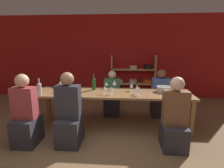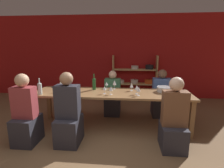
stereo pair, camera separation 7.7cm
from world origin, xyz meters
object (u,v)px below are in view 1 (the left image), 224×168
wine_glass_red_c (139,89)px  person_far_a (112,98)px  cell_phone (55,87)px  wine_glass_red_a (131,85)px  person_near_b (69,118)px  person_near_a (174,122)px  dining_table (112,96)px  wine_bottle_dark (94,83)px  wine_glass_empty_b (106,84)px  person_far_b (160,99)px  wine_glass_red_b (66,83)px  wine_glass_empty_c (111,89)px  wine_glass_white_b (137,88)px  wine_bottle_amber (39,88)px  wine_glass_white_d (114,83)px  mixing_bowl (164,89)px  wine_glass_red_d (60,83)px  person_near_c (26,119)px  wine_bottle_green (179,91)px  wine_glass_empty_a (105,88)px  wine_glass_white_c (68,85)px  wine_glass_white_a (59,87)px  shelf_unit (134,81)px

wine_glass_red_c → person_far_a: size_ratio=0.16×
wine_glass_red_c → cell_phone: 1.94m
wine_glass_red_a → person_near_b: size_ratio=0.13×
person_near_a → dining_table: bearing=147.5°
wine_bottle_dark → person_near_a: bearing=-30.6°
wine_glass_empty_b → person_far_b: person_far_b is taller
wine_glass_red_b → person_near_a: person_near_a is taller
wine_glass_red_b → person_far_a: (0.97, 0.57, -0.49)m
wine_glass_red_b → wine_glass_empty_c: size_ratio=1.16×
dining_table → wine_glass_empty_b: 0.39m
wine_glass_red_c → wine_glass_red_a: bearing=109.3°
wine_glass_white_b → wine_bottle_amber: bearing=-173.8°
dining_table → wine_glass_white_d: bearing=83.2°
mixing_bowl → wine_glass_white_d: 1.07m
wine_glass_red_a → wine_glass_white_d: wine_glass_white_d is taller
wine_glass_red_d → wine_glass_empty_c: bearing=-22.0°
person_near_c → person_near_a: bearing=1.5°
wine_bottle_green → wine_glass_empty_a: 1.39m
dining_table → wine_glass_red_b: size_ratio=17.06×
wine_glass_white_c → mixing_bowl: bearing=1.5°
wine_bottle_dark → wine_glass_empty_a: wine_bottle_dark is taller
wine_bottle_amber → person_near_b: size_ratio=0.25×
dining_table → wine_bottle_dark: 0.49m
wine_glass_white_a → wine_glass_empty_a: (0.95, -0.05, -0.00)m
wine_bottle_amber → person_near_a: size_ratio=0.27×
wine_glass_empty_a → person_near_b: (-0.55, -0.56, -0.40)m
wine_glass_red_d → person_near_a: 2.54m
wine_bottle_dark → wine_glass_red_d: bearing=171.0°
wine_glass_red_b → person_near_a: (2.11, -0.88, -0.44)m
wine_glass_red_d → cell_phone: (-0.13, -0.01, -0.10)m
wine_glass_white_a → wine_glass_red_c: 1.62m
wine_glass_red_c → person_far_b: bearing=58.6°
mixing_bowl → wine_glass_empty_b: bearing=171.9°
wine_glass_white_c → wine_glass_red_a: bearing=3.2°
wine_glass_red_a → wine_glass_white_a: same height
wine_glass_red_c → wine_glass_white_d: 0.71m
wine_glass_white_d → person_near_a: bearing=-43.0°
mixing_bowl → cell_phone: (-2.42, 0.16, -0.05)m
wine_bottle_dark → shelf_unit: bearing=64.8°
wine_bottle_dark → dining_table: bearing=-24.8°
wine_glass_red_d → person_near_a: bearing=-23.7°
wine_glass_white_b → wine_glass_red_b: 1.55m
dining_table → person_near_a: size_ratio=2.62×
wine_glass_empty_b → wine_glass_empty_c: (0.15, -0.49, 0.01)m
wine_glass_white_d → wine_bottle_dark: bearing=-166.3°
wine_glass_white_b → wine_glass_white_a: bearing=179.5°
wine_glass_red_c → person_near_b: (-1.22, -0.49, -0.42)m
wine_glass_empty_c → person_near_a: 1.28m
wine_glass_empty_a → wine_glass_red_b: size_ratio=0.81×
wine_bottle_green → person_near_c: (-2.67, -0.44, -0.42)m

